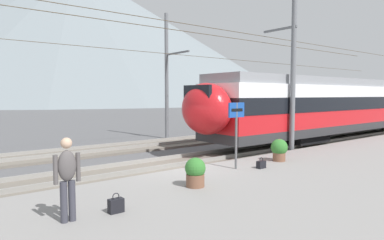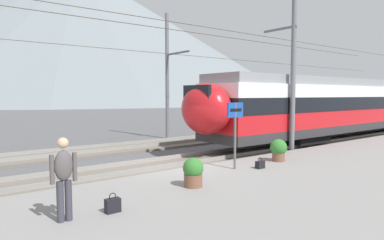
{
  "view_description": "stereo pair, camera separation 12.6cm",
  "coord_description": "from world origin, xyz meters",
  "px_view_note": "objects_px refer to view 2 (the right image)",
  "views": [
    {
      "loc": [
        -7.14,
        -9.98,
        2.88
      ],
      "look_at": [
        3.24,
        3.34,
        1.62
      ],
      "focal_mm": 31.67,
      "sensor_mm": 36.0,
      "label": 1
    },
    {
      "loc": [
        -7.04,
        -10.06,
        2.88
      ],
      "look_at": [
        3.24,
        3.34,
        1.62
      ],
      "focal_mm": 31.67,
      "sensor_mm": 36.0,
      "label": 2
    }
  ],
  "objects_px": {
    "catenary_mast_far_side": "(169,75)",
    "potted_plant_platform_edge": "(279,149)",
    "platform_sign": "(235,120)",
    "handbag_near_sign": "(260,165)",
    "catenary_mast_mid": "(291,65)",
    "potted_plant_by_shelter": "(193,171)",
    "train_far_track": "(382,101)",
    "passenger_walking": "(64,175)",
    "handbag_beside_passenger": "(113,205)",
    "train_near_platform": "(378,104)"
  },
  "relations": [
    {
      "from": "train_near_platform",
      "to": "handbag_beside_passenger",
      "type": "xyz_separation_m",
      "value": [
        -22.68,
        -4.59,
        -1.72
      ]
    },
    {
      "from": "train_far_track",
      "to": "platform_sign",
      "type": "height_order",
      "value": "train_far_track"
    },
    {
      "from": "potted_plant_platform_edge",
      "to": "platform_sign",
      "type": "bearing_deg",
      "value": 179.01
    },
    {
      "from": "platform_sign",
      "to": "handbag_beside_passenger",
      "type": "xyz_separation_m",
      "value": [
        -5.11,
        -1.46,
        -1.5
      ]
    },
    {
      "from": "train_near_platform",
      "to": "train_far_track",
      "type": "bearing_deg",
      "value": 22.12
    },
    {
      "from": "passenger_walking",
      "to": "platform_sign",
      "type": "bearing_deg",
      "value": 12.59
    },
    {
      "from": "passenger_walking",
      "to": "handbag_near_sign",
      "type": "xyz_separation_m",
      "value": [
        6.84,
        0.89,
        -0.81
      ]
    },
    {
      "from": "catenary_mast_far_side",
      "to": "passenger_walking",
      "type": "distance_m",
      "value": 15.75
    },
    {
      "from": "catenary_mast_far_side",
      "to": "catenary_mast_mid",
      "type": "bearing_deg",
      "value": -82.68
    },
    {
      "from": "handbag_beside_passenger",
      "to": "catenary_mast_far_side",
      "type": "bearing_deg",
      "value": 51.77
    },
    {
      "from": "catenary_mast_mid",
      "to": "platform_sign",
      "type": "distance_m",
      "value": 5.93
    },
    {
      "from": "train_far_track",
      "to": "potted_plant_by_shelter",
      "type": "height_order",
      "value": "train_far_track"
    },
    {
      "from": "platform_sign",
      "to": "handbag_near_sign",
      "type": "height_order",
      "value": "platform_sign"
    },
    {
      "from": "catenary_mast_far_side",
      "to": "potted_plant_platform_edge",
      "type": "height_order",
      "value": "catenary_mast_far_side"
    },
    {
      "from": "platform_sign",
      "to": "passenger_walking",
      "type": "relative_size",
      "value": 1.34
    },
    {
      "from": "platform_sign",
      "to": "train_near_platform",
      "type": "bearing_deg",
      "value": 10.09
    },
    {
      "from": "platform_sign",
      "to": "passenger_walking",
      "type": "height_order",
      "value": "platform_sign"
    },
    {
      "from": "handbag_beside_passenger",
      "to": "potted_plant_by_shelter",
      "type": "xyz_separation_m",
      "value": [
        2.62,
        0.56,
        0.28
      ]
    },
    {
      "from": "train_near_platform",
      "to": "potted_plant_platform_edge",
      "type": "xyz_separation_m",
      "value": [
        -15.28,
        -3.17,
        -1.4
      ]
    },
    {
      "from": "train_far_track",
      "to": "platform_sign",
      "type": "bearing_deg",
      "value": -164.75
    },
    {
      "from": "potted_plant_by_shelter",
      "to": "train_far_track",
      "type": "bearing_deg",
      "value": 15.61
    },
    {
      "from": "potted_plant_platform_edge",
      "to": "catenary_mast_mid",
      "type": "bearing_deg",
      "value": 29.41
    },
    {
      "from": "potted_plant_platform_edge",
      "to": "catenary_mast_far_side",
      "type": "bearing_deg",
      "value": 79.83
    },
    {
      "from": "catenary_mast_mid",
      "to": "potted_plant_by_shelter",
      "type": "bearing_deg",
      "value": -161.89
    },
    {
      "from": "passenger_walking",
      "to": "potted_plant_by_shelter",
      "type": "distance_m",
      "value": 3.67
    },
    {
      "from": "platform_sign",
      "to": "handbag_near_sign",
      "type": "xyz_separation_m",
      "value": [
        0.75,
        -0.47,
        -1.53
      ]
    },
    {
      "from": "train_near_platform",
      "to": "catenary_mast_mid",
      "type": "relative_size",
      "value": 0.79
    },
    {
      "from": "potted_plant_by_shelter",
      "to": "handbag_near_sign",
      "type": "bearing_deg",
      "value": 7.55
    },
    {
      "from": "train_far_track",
      "to": "catenary_mast_mid",
      "type": "height_order",
      "value": "catenary_mast_mid"
    },
    {
      "from": "train_near_platform",
      "to": "potted_plant_by_shelter",
      "type": "height_order",
      "value": "train_near_platform"
    },
    {
      "from": "train_far_track",
      "to": "catenary_mast_mid",
      "type": "xyz_separation_m",
      "value": [
        -24.76,
        -6.55,
        2.02
      ]
    },
    {
      "from": "passenger_walking",
      "to": "potted_plant_by_shelter",
      "type": "height_order",
      "value": "passenger_walking"
    },
    {
      "from": "train_near_platform",
      "to": "catenary_mast_far_side",
      "type": "xyz_separation_m",
      "value": [
        -13.43,
        7.15,
        1.95
      ]
    },
    {
      "from": "train_far_track",
      "to": "potted_plant_by_shelter",
      "type": "bearing_deg",
      "value": -164.39
    },
    {
      "from": "handbag_beside_passenger",
      "to": "train_far_track",
      "type": "bearing_deg",
      "value": 15.36
    },
    {
      "from": "catenary_mast_mid",
      "to": "potted_plant_platform_edge",
      "type": "distance_m",
      "value": 4.82
    },
    {
      "from": "platform_sign",
      "to": "passenger_walking",
      "type": "bearing_deg",
      "value": -167.41
    },
    {
      "from": "train_far_track",
      "to": "handbag_beside_passenger",
      "type": "distance_m",
      "value": 36.46
    },
    {
      "from": "platform_sign",
      "to": "potted_plant_by_shelter",
      "type": "xyz_separation_m",
      "value": [
        -2.49,
        -0.9,
        -1.23
      ]
    },
    {
      "from": "train_near_platform",
      "to": "platform_sign",
      "type": "distance_m",
      "value": 17.84
    },
    {
      "from": "catenary_mast_far_side",
      "to": "handbag_near_sign",
      "type": "relative_size",
      "value": 112.38
    },
    {
      "from": "passenger_walking",
      "to": "train_far_track",
      "type": "bearing_deg",
      "value": 14.81
    },
    {
      "from": "catenary_mast_mid",
      "to": "handbag_beside_passenger",
      "type": "distance_m",
      "value": 11.44
    },
    {
      "from": "catenary_mast_far_side",
      "to": "handbag_near_sign",
      "type": "bearing_deg",
      "value": -107.47
    },
    {
      "from": "platform_sign",
      "to": "handbag_near_sign",
      "type": "bearing_deg",
      "value": -31.96
    },
    {
      "from": "catenary_mast_mid",
      "to": "passenger_walking",
      "type": "distance_m",
      "value": 12.09
    },
    {
      "from": "train_near_platform",
      "to": "handbag_near_sign",
      "type": "relative_size",
      "value": 88.69
    },
    {
      "from": "passenger_walking",
      "to": "handbag_beside_passenger",
      "type": "relative_size",
      "value": 3.91
    },
    {
      "from": "handbag_beside_passenger",
      "to": "platform_sign",
      "type": "bearing_deg",
      "value": 15.98
    },
    {
      "from": "train_far_track",
      "to": "handbag_beside_passenger",
      "type": "xyz_separation_m",
      "value": [
        -35.12,
        -9.64,
        -1.72
      ]
    }
  ]
}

